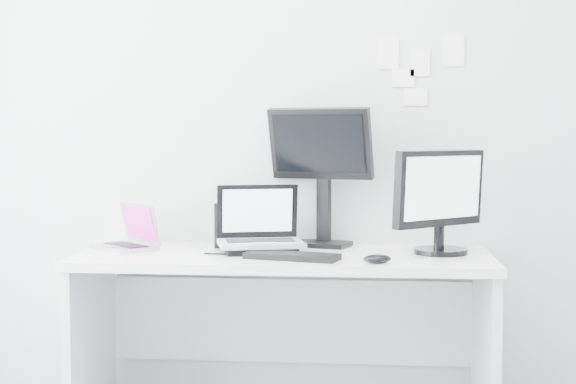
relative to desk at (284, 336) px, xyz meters
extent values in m
plane|color=silver|center=(0.00, 0.35, 0.99)|extent=(3.60, 0.00, 3.60)
cube|color=white|center=(0.00, 0.00, 0.00)|extent=(1.80, 0.70, 0.73)
cube|color=#AFB0B4|center=(-0.73, 0.07, 0.47)|extent=(0.36, 0.36, 0.22)
cube|color=black|center=(-0.28, 0.19, 0.47)|extent=(0.11, 0.11, 0.20)
cube|color=#A8AAAF|center=(-0.10, 0.02, 0.52)|extent=(0.42, 0.37, 0.30)
cube|color=black|center=(0.15, 0.25, 0.69)|extent=(0.51, 0.31, 0.66)
cube|color=black|center=(0.68, 0.05, 0.60)|extent=(0.53, 0.52, 0.47)
cube|color=black|center=(0.05, -0.17, 0.38)|extent=(0.41, 0.24, 0.03)
ellipsoid|color=black|center=(0.40, -0.25, 0.38)|extent=(0.13, 0.10, 0.04)
cube|color=white|center=(0.45, 0.34, 1.26)|extent=(0.10, 0.00, 0.14)
cube|color=white|center=(0.60, 0.34, 1.22)|extent=(0.09, 0.00, 0.13)
cube|color=white|center=(0.75, 0.34, 1.26)|extent=(0.10, 0.00, 0.14)
cube|color=white|center=(0.58, 0.34, 1.05)|extent=(0.11, 0.00, 0.08)
cube|color=white|center=(0.52, 0.34, 1.14)|extent=(0.10, 0.00, 0.08)
camera|label=1|loc=(0.36, -3.70, 0.89)|focal=53.75mm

